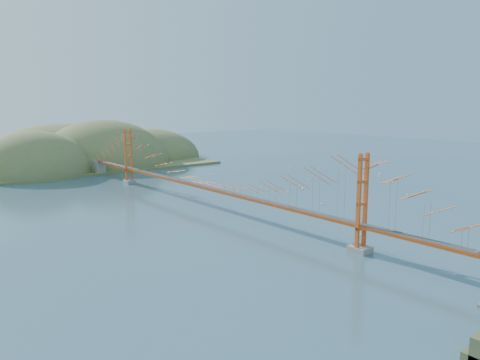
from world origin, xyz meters
TOP-DOWN VIEW (x-y plane):
  - ground at (0.00, 0.00)m, footprint 320.00×320.00m
  - bridge at (0.00, 0.18)m, footprint 2.20×94.40m
  - far_headlands at (2.21, 68.52)m, footprint 84.00×58.00m
  - sailboat_6 at (15.99, -10.26)m, footprint 0.62×0.64m
  - sailboat_1 at (17.78, 17.67)m, footprint 0.60×0.60m
  - sailboat_7 at (20.62, 28.45)m, footprint 0.53×0.53m
  - sailboat_15 at (34.10, 19.99)m, footprint 0.61×0.61m
  - sailboat_9 at (44.23, 15.53)m, footprint 0.69×0.69m
  - sailboat_16 at (14.81, 23.97)m, footprint 0.59×0.59m
  - sailboat_4 at (24.46, 2.27)m, footprint 0.56×0.63m
  - sailboat_2 at (34.67, -14.96)m, footprint 0.51×0.44m
  - sailboat_3 at (18.30, 7.81)m, footprint 0.52×0.50m
  - sailboat_13 at (42.05, -5.96)m, footprint 0.54×0.54m
  - sailboat_0 at (19.60, 1.60)m, footprint 0.47×0.58m
  - sailboat_12 at (24.39, 34.18)m, footprint 0.48×0.39m
  - sailboat_11 at (51.71, 2.84)m, footprint 0.69×0.69m
  - sailboat_14 at (25.72, 4.30)m, footprint 0.64×0.64m
  - sailboat_17 at (40.70, 30.95)m, footprint 0.50×0.50m
  - sailboat_8 at (42.22, 23.62)m, footprint 0.58×0.50m
  - sailboat_5 at (32.92, 8.55)m, footprint 0.54×0.61m
  - sailboat_10 at (6.00, -25.88)m, footprint 0.62×0.62m

SIDE VIEW (x-z plane):
  - ground at x=0.00m, z-range 0.00..0.00m
  - far_headlands at x=2.21m, z-range -12.50..12.50m
  - sailboat_12 at x=24.39m, z-range -0.15..0.42m
  - sailboat_7 at x=20.62m, z-range -0.15..0.42m
  - sailboat_17 at x=40.70m, z-range -0.15..0.42m
  - sailboat_2 at x=34.67m, z-range -0.16..0.43m
  - sailboat_3 at x=18.30m, z-range -0.16..0.43m
  - sailboat_13 at x=42.05m, z-range -0.16..0.44m
  - sailboat_16 at x=14.81m, z-range -0.17..0.45m
  - sailboat_1 at x=17.78m, z-range -0.17..0.45m
  - sailboat_14 at x=25.72m, z-range -0.18..0.48m
  - sailboat_8 at x=42.22m, z-range -0.18..0.48m
  - sailboat_15 at x=34.10m, z-range -0.19..0.49m
  - sailboat_10 at x=6.00m, z-range -0.19..0.49m
  - sailboat_0 at x=19.60m, z-range -0.19..0.49m
  - sailboat_5 at x=32.92m, z-range -0.19..0.50m
  - sailboat_4 at x=24.46m, z-range -0.20..0.51m
  - sailboat_6 at x=15.99m, z-range -0.20..0.51m
  - sailboat_9 at x=44.23m, z-range -0.21..0.52m
  - sailboat_11 at x=51.71m, z-range -0.21..0.53m
  - bridge at x=0.00m, z-range 1.01..13.01m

